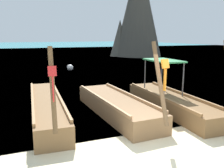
% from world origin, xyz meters
% --- Properties ---
extents(ground, '(120.00, 120.00, 0.00)m').
position_xyz_m(ground, '(0.00, 0.00, 0.00)').
color(ground, beige).
extents(sea_water, '(120.00, 120.00, 0.00)m').
position_xyz_m(sea_water, '(0.00, 61.46, 0.00)').
color(sea_water, teal).
rests_on(sea_water, ground).
extents(longtail_boat_red_ribbon, '(1.39, 6.76, 2.75)m').
position_xyz_m(longtail_boat_red_ribbon, '(-2.35, 4.29, 0.34)').
color(longtail_boat_red_ribbon, brown).
rests_on(longtail_boat_red_ribbon, ground).
extents(longtail_boat_orange_ribbon, '(1.56, 5.90, 2.85)m').
position_xyz_m(longtail_boat_orange_ribbon, '(0.17, 3.45, 0.34)').
color(longtail_boat_orange_ribbon, olive).
rests_on(longtail_boat_orange_ribbon, ground).
extents(longtail_boat_violet_ribbon, '(1.46, 6.02, 2.88)m').
position_xyz_m(longtail_boat_violet_ribbon, '(2.42, 3.09, 0.37)').
color(longtail_boat_violet_ribbon, brown).
rests_on(longtail_boat_violet_ribbon, ground).
extents(karst_rock, '(7.53, 6.95, 14.56)m').
position_xyz_m(karst_rock, '(13.68, 28.05, 7.05)').
color(karst_rock, '#47443D').
rests_on(karst_rock, ground).
extents(mooring_buoy_near, '(0.55, 0.55, 0.55)m').
position_xyz_m(mooring_buoy_near, '(1.02, 16.01, 0.28)').
color(mooring_buoy_near, white).
rests_on(mooring_buoy_near, sea_water).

